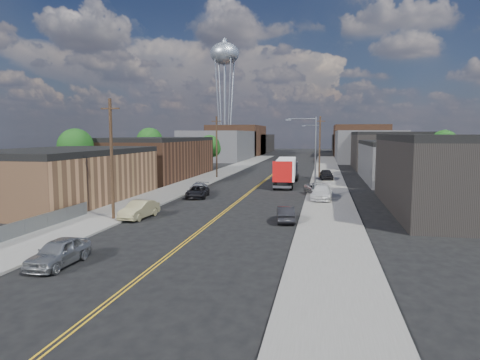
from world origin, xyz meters
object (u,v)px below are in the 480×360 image
at_px(car_left_c, 198,192).
at_px(car_right_lot_b, 322,192).
at_px(water_tower, 225,58).
at_px(car_left_d, 198,189).
at_px(semi_truck, 287,170).
at_px(car_left_a, 59,252).
at_px(car_right_oncoming, 286,214).
at_px(car_right_lot_a, 317,189).
at_px(car_left_b, 139,210).
at_px(car_right_lot_c, 326,174).
at_px(car_ahead_truck, 286,171).

relative_size(car_left_c, car_right_lot_b, 0.91).
relative_size(water_tower, car_left_d, 8.09).
relative_size(semi_truck, car_right_lot_b, 2.81).
distance_m(car_left_a, car_left_c, 25.54).
relative_size(semi_truck, car_right_oncoming, 3.67).
relative_size(water_tower, car_right_lot_a, 8.08).
xyz_separation_m(car_left_b, car_right_lot_b, (15.14, 12.88, 0.15)).
xyz_separation_m(semi_truck, car_left_c, (-8.82, -14.52, -1.48)).
relative_size(car_left_a, car_left_c, 0.93).
distance_m(water_tower, car_right_lot_a, 92.35).
distance_m(car_right_oncoming, car_right_lot_b, 12.28).
distance_m(semi_truck, car_left_a, 41.08).
bearing_deg(car_right_lot_a, water_tower, 91.44).
xyz_separation_m(car_right_lot_c, car_ahead_truck, (-6.74, 5.68, -0.13)).
xyz_separation_m(car_left_b, car_right_oncoming, (12.33, 0.93, -0.10)).
bearing_deg(car_left_c, car_left_b, -103.59).
bearing_deg(car_left_a, semi_truck, 77.99).
relative_size(car_right_lot_a, car_right_lot_c, 0.99).
relative_size(car_left_b, car_ahead_truck, 0.78).
bearing_deg(car_right_lot_a, car_left_a, -132.76).
relative_size(semi_truck, car_left_c, 3.07).
relative_size(car_right_lot_b, car_right_lot_c, 1.12).
height_order(car_left_c, car_right_lot_c, car_right_lot_c).
distance_m(car_right_oncoming, car_ahead_truck, 38.64).
relative_size(car_left_b, car_right_lot_b, 0.88).
bearing_deg(semi_truck, car_right_oncoming, -88.37).
bearing_deg(car_right_lot_b, water_tower, 113.16).
distance_m(water_tower, car_left_d, 90.67).
bearing_deg(water_tower, car_right_oncoming, -74.08).
relative_size(water_tower, car_left_a, 8.47).
bearing_deg(car_right_oncoming, car_left_a, 43.97).
relative_size(semi_truck, car_right_lot_a, 3.16).
height_order(water_tower, car_right_lot_c, water_tower).
bearing_deg(car_ahead_truck, car_right_lot_a, -82.01).
distance_m(semi_truck, car_ahead_truck, 12.61).
height_order(car_left_d, car_ahead_truck, car_ahead_truck).
relative_size(car_right_oncoming, car_right_lot_c, 0.86).
relative_size(water_tower, car_right_lot_c, 8.02).
xyz_separation_m(water_tower, car_right_lot_c, (31.33, -65.13, -29.71)).
distance_m(water_tower, car_left_c, 93.08).
xyz_separation_m(semi_truck, car_right_oncoming, (2.11, -26.02, -1.48)).
distance_m(semi_truck, car_right_lot_b, 14.95).
height_order(water_tower, semi_truck, water_tower).
relative_size(car_left_b, car_right_lot_a, 0.99).
height_order(semi_truck, car_left_a, semi_truck).
relative_size(semi_truck, car_right_lot_c, 3.14).
bearing_deg(car_left_a, car_left_c, 90.28).
height_order(car_left_c, car_right_lot_b, car_right_lot_b).
relative_size(water_tower, semi_truck, 2.56).
bearing_deg(car_ahead_truck, semi_truck, -90.36).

